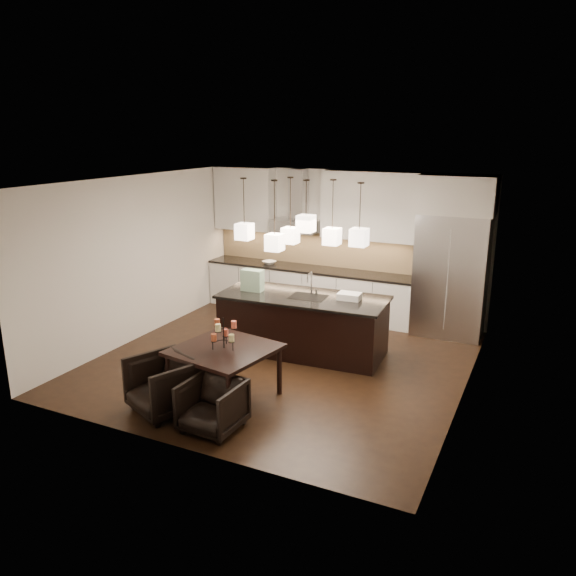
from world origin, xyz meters
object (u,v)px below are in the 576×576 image
at_px(armchair_right, 212,406).
at_px(dining_table, 225,373).
at_px(refrigerator, 451,276).
at_px(island_body, 303,325).
at_px(armchair_left, 164,385).

bearing_deg(armchair_right, dining_table, 113.51).
relative_size(refrigerator, island_body, 0.83).
distance_m(island_body, armchair_right, 2.75).
relative_size(armchair_left, armchair_right, 1.17).
bearing_deg(dining_table, refrigerator, 69.07).
bearing_deg(refrigerator, armchair_left, -121.52).
bearing_deg(armchair_right, island_body, 92.94).
height_order(dining_table, armchair_right, dining_table).
distance_m(refrigerator, armchair_right, 5.07).
relative_size(island_body, dining_table, 2.15).
distance_m(refrigerator, island_body, 2.80).
bearing_deg(armchair_right, armchair_left, 172.76).
xyz_separation_m(island_body, dining_table, (-0.27, -1.96, -0.10)).
height_order(refrigerator, dining_table, refrigerator).
relative_size(dining_table, armchair_left, 1.49).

